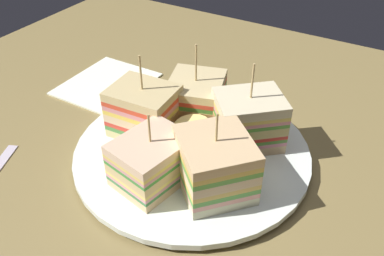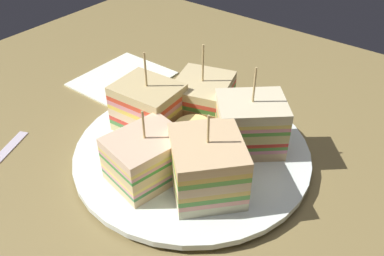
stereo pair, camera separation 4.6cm
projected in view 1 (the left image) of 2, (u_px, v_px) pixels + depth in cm
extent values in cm
cube|color=olive|center=(192.00, 163.00, 48.95)|extent=(95.42, 82.77, 1.80)
cylinder|color=white|center=(192.00, 155.00, 48.23)|extent=(17.08, 17.08, 0.60)
cylinder|color=white|center=(192.00, 151.00, 47.83)|extent=(27.54, 27.54, 0.73)
cube|color=beige|center=(214.00, 183.00, 42.30)|extent=(10.24, 10.21, 1.08)
cube|color=#9E7242|center=(203.00, 160.00, 45.12)|extent=(4.84, 5.17, 1.08)
cube|color=#ECA695|center=(214.00, 177.00, 41.79)|extent=(10.24, 10.21, 0.59)
cube|color=#5DAC4B|center=(215.00, 173.00, 41.44)|extent=(10.24, 10.21, 0.59)
cube|color=#E9C65D|center=(215.00, 169.00, 41.08)|extent=(10.24, 10.21, 0.59)
cube|color=beige|center=(215.00, 162.00, 40.58)|extent=(10.24, 10.21, 1.08)
cube|color=#9E7242|center=(204.00, 140.00, 43.41)|extent=(4.84, 5.17, 1.08)
cube|color=#60AA45|center=(215.00, 156.00, 40.08)|extent=(10.24, 10.21, 0.59)
cube|color=#E2BD52|center=(216.00, 152.00, 39.72)|extent=(10.24, 10.21, 0.59)
cube|color=#E2BB88|center=(216.00, 145.00, 39.22)|extent=(10.24, 10.21, 1.08)
cylinder|color=tan|center=(217.00, 128.00, 37.94)|extent=(0.24, 0.24, 3.16)
cube|color=#DCB682|center=(247.00, 137.00, 48.35)|extent=(9.67, 9.51, 1.15)
cube|color=#B2844C|center=(216.00, 141.00, 47.80)|extent=(4.11, 4.68, 1.15)
cube|color=pink|center=(247.00, 132.00, 47.86)|extent=(9.67, 9.51, 0.46)
cube|color=#539238|center=(247.00, 129.00, 47.58)|extent=(9.67, 9.51, 0.46)
cube|color=red|center=(248.00, 126.00, 47.30)|extent=(9.67, 9.51, 0.46)
cube|color=#D0C17B|center=(248.00, 120.00, 46.82)|extent=(9.67, 9.51, 1.15)
cube|color=#B2844C|center=(217.00, 124.00, 46.28)|extent=(4.11, 4.68, 1.15)
cube|color=#539E38|center=(249.00, 114.00, 46.33)|extent=(9.67, 9.51, 0.46)
cube|color=pink|center=(249.00, 111.00, 46.05)|extent=(9.67, 9.51, 0.46)
cube|color=#EDCD5E|center=(250.00, 108.00, 45.77)|extent=(9.67, 9.51, 0.46)
cube|color=beige|center=(250.00, 102.00, 45.29)|extent=(9.67, 9.51, 1.15)
cylinder|color=tan|center=(252.00, 81.00, 43.68)|extent=(0.24, 0.24, 4.19)
cube|color=beige|center=(196.00, 113.00, 52.61)|extent=(8.56, 9.16, 1.01)
cube|color=#B2844C|center=(189.00, 129.00, 49.73)|extent=(6.31, 2.20, 1.01)
cube|color=#EDC760|center=(196.00, 107.00, 52.13)|extent=(8.56, 9.16, 0.57)
cube|color=#559D46|center=(196.00, 104.00, 51.79)|extent=(8.56, 9.16, 0.57)
cube|color=#E1C381|center=(196.00, 99.00, 51.31)|extent=(8.56, 9.16, 1.01)
cube|color=#B2844C|center=(189.00, 115.00, 48.44)|extent=(6.31, 2.20, 1.01)
cube|color=#55983D|center=(196.00, 93.00, 50.84)|extent=(8.56, 9.16, 0.57)
cube|color=#DC4431|center=(196.00, 89.00, 50.49)|extent=(8.56, 9.16, 0.57)
cube|color=#D7BF86|center=(196.00, 84.00, 50.02)|extent=(8.56, 9.16, 1.01)
cylinder|color=tan|center=(196.00, 63.00, 48.26)|extent=(0.24, 0.24, 4.81)
cube|color=#D3C683|center=(145.00, 128.00, 49.99)|extent=(7.91, 6.52, 1.05)
cube|color=#9E7242|center=(172.00, 136.00, 48.65)|extent=(0.67, 5.96, 1.05)
cube|color=#488640|center=(145.00, 122.00, 49.49)|extent=(7.91, 6.52, 0.59)
cube|color=red|center=(145.00, 118.00, 49.14)|extent=(7.91, 6.52, 0.59)
cube|color=beige|center=(144.00, 113.00, 48.65)|extent=(7.91, 6.52, 1.05)
cube|color=#9E7242|center=(171.00, 121.00, 47.31)|extent=(0.67, 5.96, 1.05)
cube|color=#EDC84C|center=(144.00, 107.00, 48.15)|extent=(7.91, 6.52, 0.59)
cube|color=pink|center=(143.00, 103.00, 47.80)|extent=(7.91, 6.52, 0.59)
cube|color=red|center=(143.00, 99.00, 47.44)|extent=(7.91, 6.52, 0.59)
cube|color=#D1B87D|center=(142.00, 93.00, 46.95)|extent=(7.91, 6.52, 1.05)
cylinder|color=tan|center=(141.00, 73.00, 45.34)|extent=(0.24, 0.24, 4.29)
cube|color=#E3BF8A|center=(153.00, 176.00, 43.17)|extent=(7.42, 8.60, 0.95)
cube|color=#9E7242|center=(177.00, 159.00, 45.36)|extent=(5.86, 1.48, 0.95)
cube|color=#3A7B3F|center=(153.00, 172.00, 42.76)|extent=(7.42, 8.60, 0.40)
cube|color=pink|center=(152.00, 169.00, 42.51)|extent=(7.42, 8.60, 0.40)
cube|color=#EBCF63|center=(152.00, 166.00, 42.27)|extent=(7.42, 8.60, 0.40)
cube|color=#D9B87D|center=(152.00, 161.00, 41.86)|extent=(7.42, 8.60, 0.95)
cube|color=#9E7242|center=(176.00, 144.00, 44.06)|extent=(5.86, 1.48, 0.95)
cube|color=#3C8D33|center=(151.00, 156.00, 41.45)|extent=(7.42, 8.60, 0.40)
cube|color=#D78F91|center=(151.00, 153.00, 41.21)|extent=(7.42, 8.60, 0.40)
cube|color=#E7C85B|center=(151.00, 150.00, 40.97)|extent=(7.42, 8.60, 0.40)
cube|color=beige|center=(151.00, 145.00, 40.56)|extent=(7.42, 8.60, 0.95)
cylinder|color=tan|center=(149.00, 128.00, 39.30)|extent=(0.24, 0.24, 3.24)
cylinder|color=#E2D575|center=(171.00, 149.00, 47.07)|extent=(3.98, 3.96, 0.82)
cylinder|color=#F0D081|center=(192.00, 139.00, 47.60)|extent=(4.37, 4.38, 0.77)
cylinder|color=#E4CC74|center=(194.00, 136.00, 47.07)|extent=(5.01, 5.00, 0.79)
cylinder|color=#DDC863|center=(195.00, 136.00, 47.56)|extent=(4.69, 4.69, 0.49)
cylinder|color=#DFBF5D|center=(188.00, 131.00, 46.38)|extent=(5.51, 5.48, 0.99)
cylinder|color=#E1CE74|center=(190.00, 124.00, 45.84)|extent=(5.60, 5.59, 0.77)
cube|color=white|center=(107.00, 83.00, 61.66)|extent=(11.54, 13.47, 0.50)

